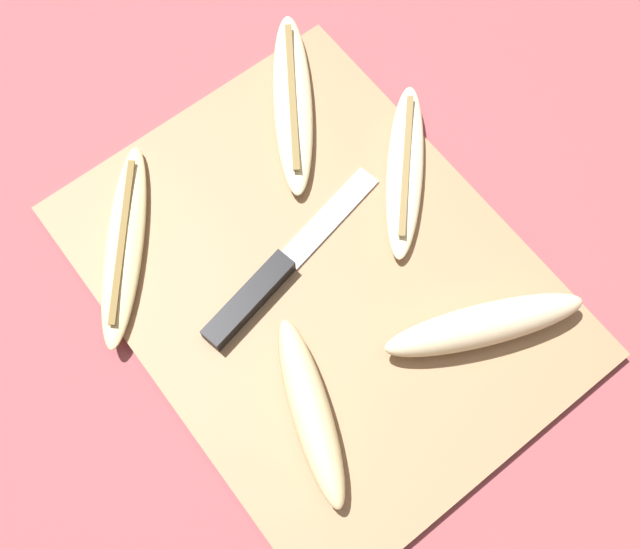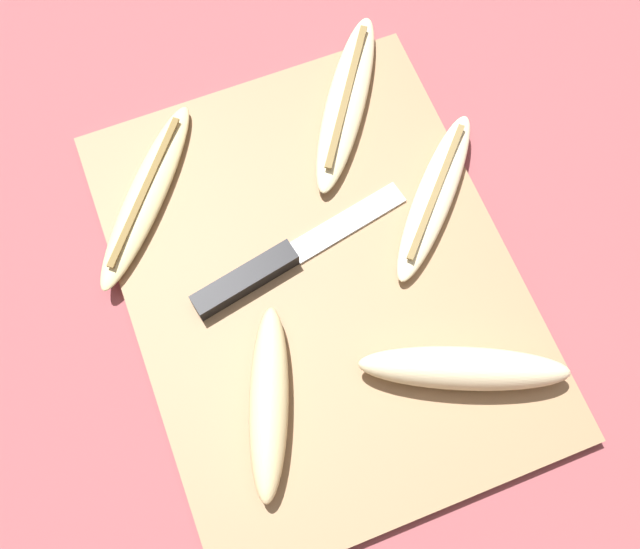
{
  "view_description": "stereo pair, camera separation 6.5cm",
  "coord_description": "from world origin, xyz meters",
  "views": [
    {
      "loc": [
        0.18,
        -0.14,
        0.63
      ],
      "look_at": [
        0.0,
        0.0,
        0.02
      ],
      "focal_mm": 42.0,
      "sensor_mm": 36.0,
      "label": 1
    },
    {
      "loc": [
        0.21,
        -0.08,
        0.63
      ],
      "look_at": [
        0.0,
        0.0,
        0.02
      ],
      "focal_mm": 42.0,
      "sensor_mm": 36.0,
      "label": 2
    }
  ],
  "objects": [
    {
      "name": "ground_plane",
      "position": [
        0.0,
        0.0,
        0.0
      ],
      "size": [
        4.0,
        4.0,
        0.0
      ],
      "primitive_type": "plane",
      "color": "#93474C"
    },
    {
      "name": "cutting_board",
      "position": [
        0.0,
        0.0,
        0.01
      ],
      "size": [
        0.43,
        0.33,
        0.01
      ],
      "color": "#997551",
      "rests_on": "ground_plane"
    },
    {
      "name": "knife",
      "position": [
        -0.02,
        -0.04,
        0.02
      ],
      "size": [
        0.06,
        0.21,
        0.02
      ],
      "rotation": [
        0.0,
        0.0,
        0.2
      ],
      "color": "black",
      "rests_on": "cutting_board"
    },
    {
      "name": "banana_bright_far",
      "position": [
        -0.03,
        0.13,
        0.02
      ],
      "size": [
        0.15,
        0.15,
        0.02
      ],
      "rotation": [
        0.0,
        0.0,
        3.96
      ],
      "color": "beige",
      "rests_on": "cutting_board"
    },
    {
      "name": "banana_ripe_center",
      "position": [
        0.09,
        -0.08,
        0.03
      ],
      "size": [
        0.16,
        0.09,
        0.03
      ],
      "rotation": [
        0.0,
        0.0,
        4.34
      ],
      "color": "beige",
      "rests_on": "cutting_board"
    },
    {
      "name": "banana_pale_long",
      "position": [
        0.12,
        0.08,
        0.03
      ],
      "size": [
        0.1,
        0.17,
        0.04
      ],
      "rotation": [
        0.0,
        0.0,
        5.87
      ],
      "color": "beige",
      "rests_on": "cutting_board"
    },
    {
      "name": "banana_mellow_near",
      "position": [
        -0.13,
        -0.12,
        0.02
      ],
      "size": [
        0.17,
        0.15,
        0.02
      ],
      "rotation": [
        0.0,
        0.0,
        4.03
      ],
      "color": "beige",
      "rests_on": "cutting_board"
    },
    {
      "name": "banana_cream_curved",
      "position": [
        -0.15,
        0.09,
        0.02
      ],
      "size": [
        0.19,
        0.14,
        0.02
      ],
      "rotation": [
        0.0,
        0.0,
        4.11
      ],
      "color": "beige",
      "rests_on": "cutting_board"
    }
  ]
}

